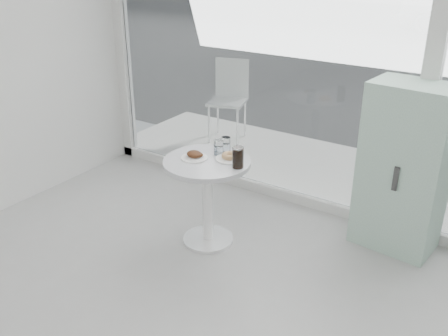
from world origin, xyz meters
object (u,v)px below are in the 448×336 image
Objects in this scene: plate_fritter at (195,156)px; mint_cabinet at (404,169)px; main_table at (207,184)px; water_tumbler_b at (226,145)px; cola_glass at (238,158)px; plate_donut at (230,157)px; water_tumbler_a at (219,148)px; patio_chair at (229,95)px.

mint_cabinet is at bearing 31.37° from plate_fritter.
water_tumbler_b is at bearing 84.54° from main_table.
main_table is 3.49× the size of plate_fritter.
plate_fritter is 1.74× the size of water_tumbler_b.
plate_donut is at bearing 145.05° from cola_glass.
plate_donut is at bearing 30.70° from plate_fritter.
plate_fritter reaches higher than plate_donut.
water_tumbler_a is (-1.35, -0.70, 0.12)m from mint_cabinet.
mint_cabinet is 11.05× the size of water_tumbler_a.
patio_chair is at bearing 116.24° from plate_fritter.
plate_donut is 1.81× the size of water_tumbler_a.
mint_cabinet is at bearing -43.62° from patio_chair.
main_table is 0.27m from plate_fritter.
mint_cabinet is (1.36, 0.86, 0.16)m from main_table.
patio_chair reaches higher than water_tumbler_a.
mint_cabinet reaches higher than main_table.
cola_glass is (0.39, 0.05, 0.06)m from plate_fritter.
plate_fritter is (-1.46, -0.89, 0.09)m from mint_cabinet.
plate_fritter reaches higher than main_table.
plate_fritter is 0.22m from water_tumbler_a.
mint_cabinet is at bearing 24.72° from water_tumbler_b.
main_table is 6.09× the size of water_tumbler_b.
water_tumbler_a reaches higher than plate_fritter.
plate_fritter is 0.39m from cola_glass.
patio_chair is 4.38× the size of plate_donut.
patio_chair is 4.60× the size of plate_fritter.
main_table is 1.61m from mint_cabinet.
plate_donut is 0.18m from water_tumbler_b.
cola_glass reaches higher than main_table.
main_table is at bearing -141.93° from mint_cabinet.
cola_glass is (0.26, -0.23, 0.03)m from water_tumbler_b.
plate_donut is 0.18m from cola_glass.
plate_fritter is 0.29m from plate_donut.
mint_cabinet reaches higher than water_tumbler_b.
water_tumbler_a is 0.31m from cola_glass.
mint_cabinet reaches higher than cola_glass.
water_tumbler_a is at bearing 86.63° from main_table.
water_tumbler_a is 0.74× the size of cola_glass.
plate_fritter is at bearing -173.05° from cola_glass.
water_tumbler_a is (0.01, 0.16, 0.28)m from main_table.
patio_chair is at bearing 158.76° from mint_cabinet.
plate_fritter is at bearing -80.41° from patio_chair.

